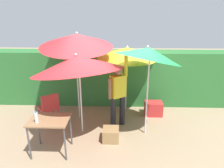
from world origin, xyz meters
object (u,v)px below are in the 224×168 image
at_px(umbrella_navy, 76,40).
at_px(cooler_box, 153,108).
at_px(folding_table, 50,123).
at_px(crate_cardboard, 111,134).
at_px(umbrella_yellow, 127,53).
at_px(person_vendor, 118,92).
at_px(bottle_water, 36,117).
at_px(umbrella_rainbow, 149,54).
at_px(chair_plastic, 49,107).
at_px(umbrella_orange, 78,63).

xyz_separation_m(umbrella_navy, cooler_box, (2.09, 0.19, -1.96)).
bearing_deg(folding_table, crate_cardboard, 19.95).
distance_m(umbrella_yellow, folding_table, 2.88).
distance_m(person_vendor, bottle_water, 2.03).
bearing_deg(crate_cardboard, umbrella_yellow, 76.63).
xyz_separation_m(umbrella_yellow, cooler_box, (0.78, -0.38, -1.54)).
relative_size(umbrella_navy, person_vendor, 1.31).
bearing_deg(cooler_box, umbrella_rainbow, -111.36).
bearing_deg(umbrella_navy, umbrella_rainbow, -23.45).
xyz_separation_m(umbrella_yellow, chair_plastic, (-2.02, -1.01, -1.23)).
relative_size(umbrella_orange, chair_plastic, 2.47).
bearing_deg(umbrella_navy, bottle_water, -107.29).
bearing_deg(crate_cardboard, chair_plastic, 157.84).
bearing_deg(umbrella_orange, bottle_water, -126.20).
relative_size(folding_table, bottle_water, 3.33).
xyz_separation_m(umbrella_rainbow, cooler_box, (0.37, 0.94, -1.78)).
height_order(umbrella_rainbow, umbrella_orange, umbrella_rainbow).
bearing_deg(person_vendor, bottle_water, -141.51).
bearing_deg(umbrella_rainbow, folding_table, -158.53).
relative_size(chair_plastic, cooler_box, 1.79).
height_order(umbrella_rainbow, cooler_box, umbrella_rainbow).
bearing_deg(umbrella_rainbow, cooler_box, 68.64).
bearing_deg(folding_table, person_vendor, 39.06).
bearing_deg(umbrella_yellow, umbrella_rainbow, -72.55).
height_order(umbrella_navy, bottle_water, umbrella_navy).
xyz_separation_m(umbrella_orange, crate_cardboard, (0.75, -0.35, -1.60)).
height_order(chair_plastic, bottle_water, bottle_water).
relative_size(crate_cardboard, bottle_water, 1.55).
bearing_deg(umbrella_rainbow, person_vendor, 153.90).
bearing_deg(umbrella_rainbow, crate_cardboard, -156.28).
bearing_deg(umbrella_navy, umbrella_yellow, 23.55).
relative_size(person_vendor, crate_cardboard, 5.06).
distance_m(crate_cardboard, bottle_water, 1.72).
bearing_deg(umbrella_orange, umbrella_yellow, 49.04).
relative_size(umbrella_rainbow, crate_cardboard, 6.40).
xyz_separation_m(umbrella_rainbow, person_vendor, (-0.66, 0.32, -1.04)).
relative_size(cooler_box, bottle_water, 2.08).
bearing_deg(umbrella_rainbow, umbrella_navy, 156.55).
relative_size(umbrella_rainbow, cooler_box, 4.77).
bearing_deg(chair_plastic, umbrella_navy, 31.92).
relative_size(umbrella_yellow, crate_cardboard, 5.23).
xyz_separation_m(umbrella_yellow, person_vendor, (-0.24, -0.99, -0.81)).
xyz_separation_m(person_vendor, folding_table, (-1.39, -1.13, -0.25)).
relative_size(umbrella_orange, bottle_water, 9.14).
bearing_deg(umbrella_yellow, bottle_water, -129.07).
height_order(umbrella_orange, chair_plastic, umbrella_orange).
distance_m(umbrella_rainbow, crate_cardboard, 2.03).
height_order(umbrella_navy, cooler_box, umbrella_navy).
height_order(umbrella_rainbow, umbrella_yellow, umbrella_rainbow).
relative_size(umbrella_navy, cooler_box, 4.96).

